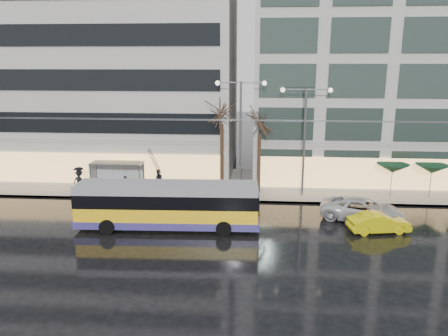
# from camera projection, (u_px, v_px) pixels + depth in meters

# --- Properties ---
(ground) EXTENTS (140.00, 140.00, 0.00)m
(ground) POSITION_uv_depth(u_px,v_px,m) (198.00, 251.00, 25.25)
(ground) COLOR black
(ground) RESTS_ON ground
(sidewalk) EXTENTS (80.00, 10.00, 0.15)m
(sidewalk) POSITION_uv_depth(u_px,v_px,m) (241.00, 184.00, 38.63)
(sidewalk) COLOR gray
(sidewalk) RESTS_ON ground
(kerb) EXTENTS (80.00, 0.10, 0.15)m
(kerb) POSITION_uv_depth(u_px,v_px,m) (239.00, 201.00, 33.84)
(kerb) COLOR slate
(kerb) RESTS_ON ground
(building_left) EXTENTS (34.00, 14.00, 22.00)m
(building_left) POSITION_uv_depth(u_px,v_px,m) (58.00, 55.00, 42.10)
(building_left) COLOR #AAA7A2
(building_left) RESTS_ON sidewalk
(building_right) EXTENTS (32.00, 14.00, 25.00)m
(building_right) POSITION_uv_depth(u_px,v_px,m) (433.00, 38.00, 39.21)
(building_right) COLOR #AAA7A2
(building_right) RESTS_ON sidewalk
(trolleybus) EXTENTS (11.84, 4.70, 5.45)m
(trolleybus) POSITION_uv_depth(u_px,v_px,m) (168.00, 207.00, 28.31)
(trolleybus) COLOR yellow
(trolleybus) RESTS_ON ground
(catenary) EXTENTS (42.24, 5.12, 7.00)m
(catenary) POSITION_uv_depth(u_px,v_px,m) (225.00, 151.00, 31.83)
(catenary) COLOR #595B60
(catenary) RESTS_ON ground
(bus_shelter) EXTENTS (4.20, 1.60, 2.51)m
(bus_shelter) POSITION_uv_depth(u_px,v_px,m) (113.00, 170.00, 35.72)
(bus_shelter) COLOR #595B60
(bus_shelter) RESTS_ON sidewalk
(street_lamp_near) EXTENTS (3.96, 0.36, 9.03)m
(street_lamp_near) POSITION_uv_depth(u_px,v_px,m) (241.00, 122.00, 34.11)
(street_lamp_near) COLOR #595B60
(street_lamp_near) RESTS_ON sidewalk
(street_lamp_far) EXTENTS (3.96, 0.36, 8.53)m
(street_lamp_far) POSITION_uv_depth(u_px,v_px,m) (305.00, 126.00, 33.82)
(street_lamp_far) COLOR #595B60
(street_lamp_far) RESTS_ON sidewalk
(tree_a) EXTENTS (3.20, 3.20, 8.40)m
(tree_a) POSITION_uv_depth(u_px,v_px,m) (222.00, 108.00, 34.15)
(tree_a) COLOR black
(tree_a) RESTS_ON sidewalk
(tree_b) EXTENTS (3.20, 3.20, 7.70)m
(tree_b) POSITION_uv_depth(u_px,v_px,m) (260.00, 117.00, 34.29)
(tree_b) COLOR black
(tree_b) RESTS_ON sidewalk
(parasol_a) EXTENTS (2.50, 2.50, 2.65)m
(parasol_a) POSITION_uv_depth(u_px,v_px,m) (393.00, 168.00, 34.29)
(parasol_a) COLOR #595B60
(parasol_a) RESTS_ON sidewalk
(parasol_b) EXTENTS (2.50, 2.50, 2.65)m
(parasol_b) POSITION_uv_depth(u_px,v_px,m) (432.00, 169.00, 34.08)
(parasol_b) COLOR #595B60
(parasol_b) RESTS_ON sidewalk
(taxi_b) EXTENTS (4.07, 2.01, 1.28)m
(taxi_b) POSITION_uv_depth(u_px,v_px,m) (379.00, 223.00, 27.85)
(taxi_b) COLOR yellow
(taxi_b) RESTS_ON ground
(sedan_silver) EXTENTS (6.09, 4.19, 1.55)m
(sedan_silver) POSITION_uv_depth(u_px,v_px,m) (362.00, 210.00, 29.85)
(sedan_silver) COLOR silver
(sedan_silver) RESTS_ON ground
(pedestrian_a) EXTENTS (1.19, 1.21, 2.19)m
(pedestrian_a) POSITION_uv_depth(u_px,v_px,m) (125.00, 176.00, 35.23)
(pedestrian_a) COLOR black
(pedestrian_a) RESTS_ON sidewalk
(pedestrian_b) EXTENTS (1.10, 1.00, 1.85)m
(pedestrian_b) POSITION_uv_depth(u_px,v_px,m) (158.00, 180.00, 36.04)
(pedestrian_b) COLOR black
(pedestrian_b) RESTS_ON sidewalk
(pedestrian_c) EXTENTS (1.30, 0.99, 2.11)m
(pedestrian_c) POSITION_uv_depth(u_px,v_px,m) (79.00, 178.00, 35.86)
(pedestrian_c) COLOR black
(pedestrian_c) RESTS_ON sidewalk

